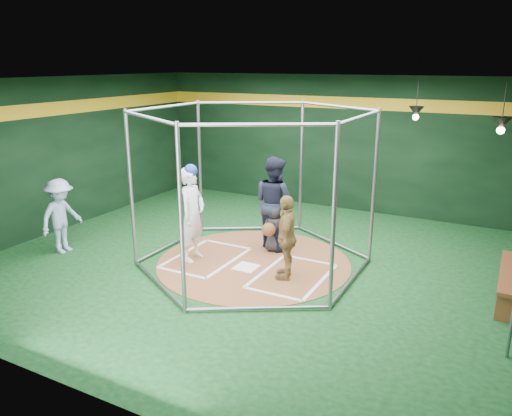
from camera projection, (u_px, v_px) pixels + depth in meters
The scene contains 13 objects.
room_shell at pixel (254, 176), 9.35m from camera, with size 10.10×9.10×3.53m.
clay_disc at pixel (254, 262), 9.84m from camera, with size 3.80×3.80×0.01m, color brown.
home_plate at pixel (246, 267), 9.58m from camera, with size 0.43×0.43×0.01m, color white.
batter_box_left at pixel (206, 258), 10.05m from camera, with size 1.17×1.77×0.01m.
batter_box_right at pixel (293, 276), 9.20m from camera, with size 1.17×1.77×0.01m.
batting_cage at pixel (254, 189), 9.42m from camera, with size 4.05×4.67×3.00m.
pendant_lamp_near at pixel (416, 112), 11.13m from camera, with size 0.34×0.34×0.90m.
pendant_lamp_far at pixel (502, 124), 8.97m from camera, with size 0.34×0.34×0.90m.
batter_figure at pixel (192, 213), 9.73m from camera, with size 0.49×0.71×1.93m.
visitor_leopard at pixel (287, 237), 8.95m from camera, with size 0.91×0.38×1.55m, color tan.
catcher_figure at pixel (273, 229), 10.27m from camera, with size 0.56×0.62×0.97m.
umpire at pixel (274, 202), 10.42m from camera, with size 0.95×0.74×1.94m, color black.
bystander_blue at pixel (61, 216), 10.20m from camera, with size 1.00×0.58×1.55m, color #9BAECD.
Camera 1 is at (4.31, -8.05, 3.81)m, focal length 35.00 mm.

